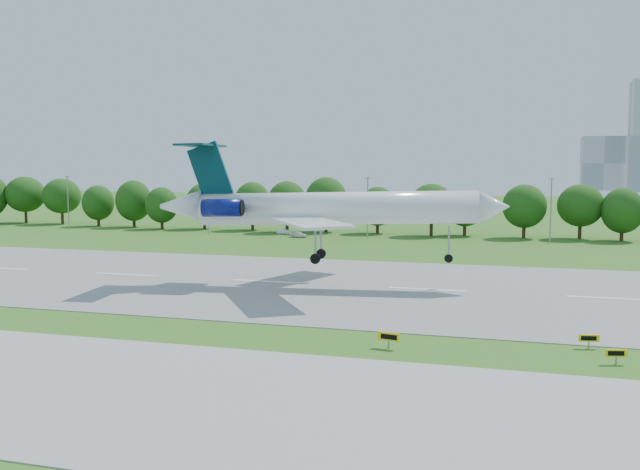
% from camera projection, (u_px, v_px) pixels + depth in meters
% --- Properties ---
extents(ground, '(600.00, 600.00, 0.00)m').
position_uv_depth(ground, '(385.00, 340.00, 59.39)').
color(ground, '#36621A').
rests_on(ground, ground).
extents(runway, '(400.00, 45.00, 0.08)m').
position_uv_depth(runway, '(427.00, 290.00, 83.24)').
color(runway, gray).
rests_on(runway, ground).
extents(taxiway, '(400.00, 23.00, 0.08)m').
position_uv_depth(taxiway, '(325.00, 410.00, 42.21)').
color(taxiway, '#ADADA8').
rests_on(taxiway, ground).
extents(tree_line, '(288.40, 8.40, 10.40)m').
position_uv_depth(tree_line, '(473.00, 206.00, 146.58)').
color(tree_line, '#382314').
rests_on(tree_line, ground).
extents(light_poles, '(175.90, 0.25, 12.19)m').
position_uv_depth(light_poles, '(456.00, 208.00, 137.74)').
color(light_poles, gray).
rests_on(light_poles, ground).
extents(airliner, '(42.45, 30.69, 14.57)m').
position_uv_depth(airliner, '(319.00, 207.00, 85.72)').
color(airliner, white).
rests_on(airliner, ground).
extents(taxi_sign_left, '(1.83, 0.57, 1.29)m').
position_uv_depth(taxi_sign_left, '(389.00, 337.00, 56.47)').
color(taxi_sign_left, gray).
rests_on(taxi_sign_left, ground).
extents(taxi_sign_centre, '(1.59, 0.57, 1.12)m').
position_uv_depth(taxi_sign_centre, '(616.00, 353.00, 51.96)').
color(taxi_sign_centre, gray).
rests_on(taxi_sign_centre, ground).
extents(taxi_sign_right, '(1.60, 0.48, 1.12)m').
position_uv_depth(taxi_sign_right, '(589.00, 338.00, 56.49)').
color(taxi_sign_right, gray).
rests_on(taxi_sign_right, ground).
extents(service_vehicle_a, '(3.23, 1.17, 1.06)m').
position_uv_depth(service_vehicle_a, '(284.00, 232.00, 151.72)').
color(service_vehicle_a, white).
rests_on(service_vehicle_a, ground).
extents(service_vehicle_b, '(3.72, 1.78, 1.23)m').
position_uv_depth(service_vehicle_b, '(299.00, 235.00, 144.22)').
color(service_vehicle_b, silver).
rests_on(service_vehicle_b, ground).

